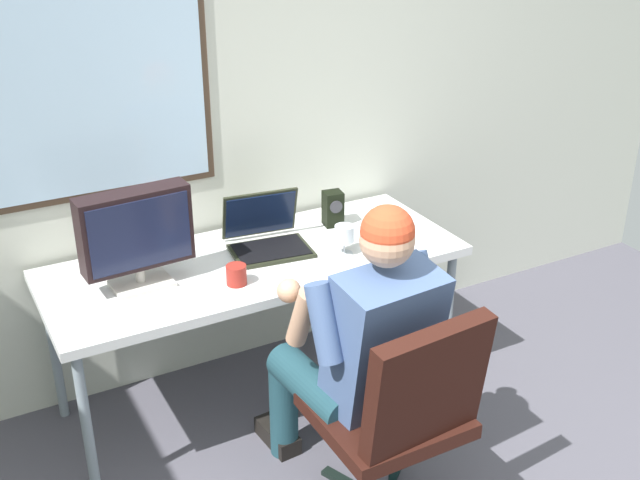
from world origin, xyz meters
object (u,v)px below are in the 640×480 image
object	(u,v)px
crt_monitor	(136,232)
laptop	(266,234)
person_seated	(362,344)
coffee_mug	(236,275)
desk_speaker	(333,208)
wine_glass	(344,235)
desk	(255,268)
office_chair	(403,408)

from	to	relation	value
crt_monitor	laptop	xyz separation A→B (m)	(0.60, 0.09, -0.17)
person_seated	coffee_mug	distance (m)	0.61
person_seated	coffee_mug	bearing A→B (deg)	117.35
person_seated	desk_speaker	xyz separation A→B (m)	(0.36, 0.86, 0.16)
laptop	wine_glass	world-z (taller)	laptop
desk	crt_monitor	xyz separation A→B (m)	(-0.51, -0.00, 0.29)
desk_speaker	desk	bearing A→B (deg)	-162.57
crt_monitor	desk_speaker	bearing A→B (deg)	8.71
desk	coffee_mug	xyz separation A→B (m)	(-0.16, -0.18, 0.09)
person_seated	crt_monitor	world-z (taller)	person_seated
laptop	desk_speaker	world-z (taller)	laptop
wine_glass	desk	bearing A→B (deg)	158.18
office_chair	laptop	xyz separation A→B (m)	(-0.04, 1.05, 0.26)
wine_glass	desk_speaker	xyz separation A→B (m)	(0.11, 0.29, -0.00)
desk	wine_glass	size ratio (longest dim) A/B	13.59
desk	crt_monitor	distance (m)	0.58
coffee_mug	wine_glass	bearing A→B (deg)	3.62
office_chair	wine_glass	world-z (taller)	office_chair
desk	person_seated	bearing A→B (deg)	-80.96
office_chair	desk_speaker	distance (m)	1.20
coffee_mug	laptop	bearing A→B (deg)	45.87
office_chair	crt_monitor	bearing A→B (deg)	123.34
office_chair	wine_glass	xyz separation A→B (m)	(0.23, 0.82, 0.29)
crt_monitor	desk_speaker	xyz separation A→B (m)	(0.98, 0.15, -0.15)
wine_glass	coffee_mug	distance (m)	0.53
person_seated	coffee_mug	world-z (taller)	person_seated
person_seated	laptop	world-z (taller)	person_seated
wine_glass	coffee_mug	size ratio (longest dim) A/B	1.60
crt_monitor	laptop	world-z (taller)	crt_monitor
laptop	office_chair	bearing A→B (deg)	-87.97
person_seated	crt_monitor	xyz separation A→B (m)	(-0.62, 0.71, 0.31)
desk	coffee_mug	world-z (taller)	coffee_mug
person_seated	crt_monitor	bearing A→B (deg)	131.17
laptop	person_seated	bearing A→B (deg)	-88.58
crt_monitor	coffee_mug	size ratio (longest dim) A/B	5.41
laptop	wine_glass	size ratio (longest dim) A/B	2.84
crt_monitor	wine_glass	xyz separation A→B (m)	(0.87, -0.14, -0.15)
coffee_mug	crt_monitor	bearing A→B (deg)	152.82
desk_speaker	laptop	bearing A→B (deg)	-170.44
office_chair	person_seated	distance (m)	0.29
crt_monitor	desk_speaker	size ratio (longest dim) A/B	2.69
desk	office_chair	world-z (taller)	office_chair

